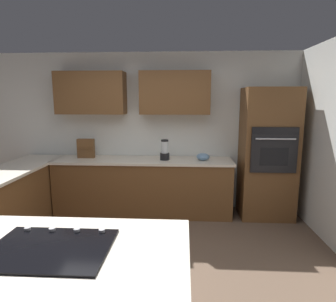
# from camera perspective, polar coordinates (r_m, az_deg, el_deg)

# --- Properties ---
(ground_plane) EXTENTS (14.00, 14.00, 0.00)m
(ground_plane) POSITION_cam_1_polar(r_m,az_deg,el_deg) (3.33, -7.47, -23.32)
(ground_plane) COLOR brown
(wall_back) EXTENTS (6.00, 0.44, 2.60)m
(wall_back) POSITION_cam_1_polar(r_m,az_deg,el_deg) (4.83, -4.15, 5.61)
(wall_back) COLOR silver
(wall_back) RESTS_ON ground
(lower_cabinets_back) EXTENTS (2.80, 0.60, 0.86)m
(lower_cabinets_back) POSITION_cam_1_polar(r_m,az_deg,el_deg) (4.71, -4.90, -7.26)
(lower_cabinets_back) COLOR brown
(lower_cabinets_back) RESTS_ON ground
(countertop_back) EXTENTS (2.84, 0.64, 0.04)m
(countertop_back) POSITION_cam_1_polar(r_m,az_deg,el_deg) (4.60, -4.99, -1.90)
(countertop_back) COLOR silver
(countertop_back) RESTS_ON lower_cabinets_back
(island_top) EXTENTS (1.77, 1.01, 0.04)m
(island_top) POSITION_cam_1_polar(r_m,az_deg,el_deg) (2.06, -22.47, -18.14)
(island_top) COLOR silver
(island_top) RESTS_ON island_base
(wall_oven) EXTENTS (0.80, 0.66, 2.02)m
(wall_oven) POSITION_cam_1_polar(r_m,az_deg,el_deg) (4.70, 19.21, -0.53)
(wall_oven) COLOR brown
(wall_oven) RESTS_ON ground
(cooktop) EXTENTS (0.76, 0.56, 0.03)m
(cooktop) POSITION_cam_1_polar(r_m,az_deg,el_deg) (2.06, -22.45, -17.39)
(cooktop) COLOR black
(cooktop) RESTS_ON island_top
(blender) EXTENTS (0.15, 0.15, 0.32)m
(blender) POSITION_cam_1_polar(r_m,az_deg,el_deg) (4.51, -0.65, -0.05)
(blender) COLOR black
(blender) RESTS_ON countertop_back
(mixing_bowl) EXTENTS (0.20, 0.20, 0.11)m
(mixing_bowl) POSITION_cam_1_polar(r_m,az_deg,el_deg) (4.52, 6.95, -1.14)
(mixing_bowl) COLOR #668CB2
(mixing_bowl) RESTS_ON countertop_back
(spice_rack) EXTENTS (0.27, 0.11, 0.31)m
(spice_rack) POSITION_cam_1_polar(r_m,az_deg,el_deg) (4.87, -16.02, 0.51)
(spice_rack) COLOR brown
(spice_rack) RESTS_ON countertop_back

